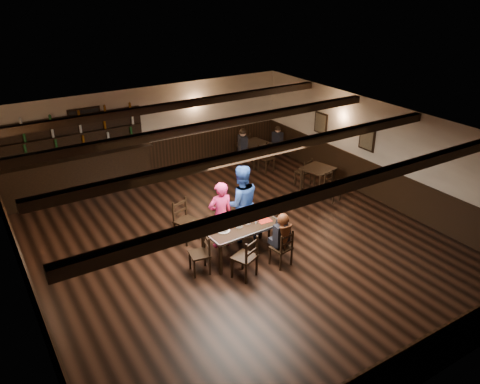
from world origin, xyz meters
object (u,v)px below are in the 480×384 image
dining_table (242,229)px  woman_pink (221,215)px  chair_near_left (248,255)px  cake (223,229)px  chair_near_right (284,246)px  bar_counter (74,170)px  man_blue (241,203)px

dining_table → woman_pink: 0.63m
chair_near_left → woman_pink: woman_pink is taller
cake → chair_near_right: bearing=-41.0°
cake → bar_counter: size_ratio=0.06×
chair_near_right → bar_counter: 6.64m
man_blue → cake: man_blue is taller
dining_table → cake: bearing=176.9°
chair_near_right → man_blue: bearing=96.0°
man_blue → bar_counter: bar_counter is taller
woman_pink → chair_near_right: bearing=122.8°
dining_table → chair_near_right: bearing=-57.6°
dining_table → chair_near_right: size_ratio=2.01×
cake → bar_counter: bar_counter is taller
chair_near_left → woman_pink: (0.16, 1.37, 0.25)m
dining_table → chair_near_left: bearing=-114.3°
woman_pink → bar_counter: bearing=-59.7°
bar_counter → man_blue: bearing=-59.8°
chair_near_right → chair_near_left: bearing=177.3°
cake → man_blue: bearing=36.7°
man_blue → cake: (-0.82, -0.61, -0.13)m
dining_table → woman_pink: (-0.19, 0.59, 0.12)m
man_blue → cake: bearing=51.2°
dining_table → bar_counter: size_ratio=0.38×
chair_near_left → woman_pink: bearing=83.3°
woman_pink → man_blue: 0.58m
cake → bar_counter: 5.48m
chair_near_left → bar_counter: (-1.92, 5.98, 0.17)m
dining_table → chair_near_right: (0.52, -0.83, -0.18)m
bar_counter → dining_table: bearing=-66.3°
cake → woman_pink: bearing=65.1°
chair_near_left → cake: chair_near_left is taller
dining_table → bar_counter: bearing=113.7°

